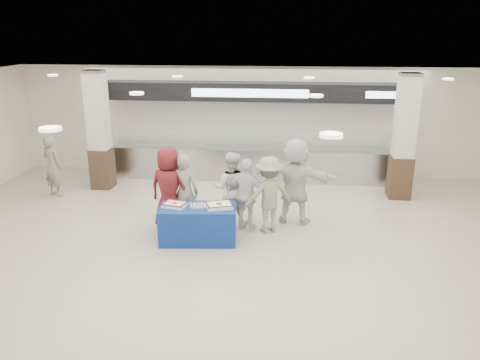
# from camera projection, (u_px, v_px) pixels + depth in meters

# --- Properties ---
(ground) EXTENTS (14.00, 14.00, 0.00)m
(ground) POSITION_uv_depth(u_px,v_px,m) (226.00, 266.00, 8.72)
(ground) COLOR beige
(ground) RESTS_ON ground
(serving_line) EXTENTS (8.70, 0.85, 2.80)m
(serving_line) POSITION_uv_depth(u_px,v_px,m) (250.00, 140.00, 13.47)
(serving_line) COLOR #AFB1B6
(serving_line) RESTS_ON ground
(column_left) EXTENTS (0.55, 0.55, 3.20)m
(column_left) POSITION_uv_depth(u_px,v_px,m) (99.00, 133.00, 12.62)
(column_left) COLOR #342317
(column_left) RESTS_ON ground
(column_right) EXTENTS (0.55, 0.55, 3.20)m
(column_right) POSITION_uv_depth(u_px,v_px,m) (404.00, 140.00, 11.84)
(column_right) COLOR #342317
(column_right) RESTS_ON ground
(display_table) EXTENTS (1.62, 0.92, 0.75)m
(display_table) POSITION_uv_depth(u_px,v_px,m) (198.00, 224.00, 9.64)
(display_table) COLOR navy
(display_table) RESTS_ON ground
(sheet_cake_left) EXTENTS (0.51, 0.44, 0.09)m
(sheet_cake_left) POSITION_uv_depth(u_px,v_px,m) (175.00, 204.00, 9.54)
(sheet_cake_left) COLOR white
(sheet_cake_left) RESTS_ON display_table
(sheet_cake_right) EXTENTS (0.60, 0.53, 0.10)m
(sheet_cake_right) POSITION_uv_depth(u_px,v_px,m) (219.00, 205.00, 9.48)
(sheet_cake_right) COLOR white
(sheet_cake_right) RESTS_ON display_table
(cupcake_tray) EXTENTS (0.42, 0.35, 0.06)m
(cupcake_tray) POSITION_uv_depth(u_px,v_px,m) (200.00, 205.00, 9.54)
(cupcake_tray) COLOR #BBBCC1
(cupcake_tray) RESTS_ON display_table
(civilian_maroon) EXTENTS (1.00, 0.77, 1.83)m
(civilian_maroon) POSITION_uv_depth(u_px,v_px,m) (169.00, 188.00, 10.16)
(civilian_maroon) COLOR maroon
(civilian_maroon) RESTS_ON ground
(soldier_a) EXTENTS (0.68, 0.51, 1.69)m
(soldier_a) POSITION_uv_depth(u_px,v_px,m) (185.00, 192.00, 10.14)
(soldier_a) COLOR slate
(soldier_a) RESTS_ON ground
(chef_tall) EXTENTS (0.83, 0.65, 1.66)m
(chef_tall) POSITION_uv_depth(u_px,v_px,m) (231.00, 188.00, 10.41)
(chef_tall) COLOR silver
(chef_tall) RESTS_ON ground
(chef_short) EXTENTS (1.02, 0.63, 1.62)m
(chef_short) POSITION_uv_depth(u_px,v_px,m) (247.00, 195.00, 10.02)
(chef_short) COLOR silver
(chef_short) RESTS_ON ground
(soldier_b) EXTENTS (1.24, 1.00, 1.68)m
(soldier_b) POSITION_uv_depth(u_px,v_px,m) (269.00, 195.00, 9.97)
(soldier_b) COLOR slate
(soldier_b) RESTS_ON ground
(civilian_white) EXTENTS (1.90, 0.90, 1.97)m
(civilian_white) POSITION_uv_depth(u_px,v_px,m) (295.00, 181.00, 10.41)
(civilian_white) COLOR silver
(civilian_white) RESTS_ON ground
(soldier_bg) EXTENTS (0.70, 0.59, 1.63)m
(soldier_bg) POSITION_uv_depth(u_px,v_px,m) (53.00, 166.00, 12.19)
(soldier_bg) COLOR slate
(soldier_bg) RESTS_ON ground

